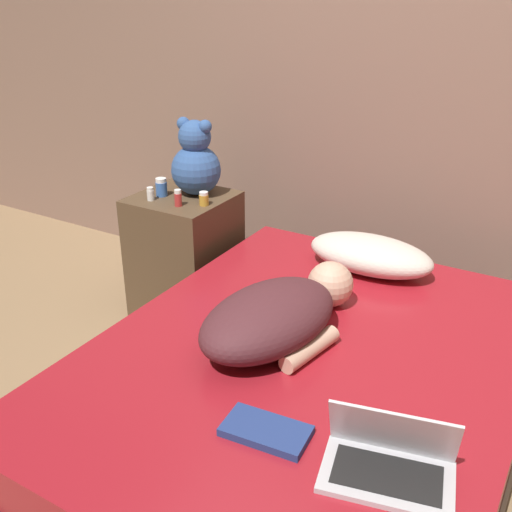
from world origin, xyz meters
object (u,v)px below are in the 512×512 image
object	(u,v)px
laptop	(389,460)
bottle_blue	(161,187)
bottle_white	(150,194)
bottle_amber	(204,199)
book	(266,431)
teddy_bear	(196,162)
pillow	(370,255)
bottle_red	(178,198)
person_lying	(278,314)

from	to	relation	value
laptop	bottle_blue	size ratio (longest dim) A/B	4.18
bottle_white	bottle_blue	size ratio (longest dim) A/B	0.73
bottle_amber	book	xyz separation A→B (m)	(0.89, -0.98, -0.22)
laptop	teddy_bear	world-z (taller)	teddy_bear
pillow	bottle_red	world-z (taller)	bottle_red
laptop	bottle_red	xyz separation A→B (m)	(-1.32, 0.88, 0.19)
book	teddy_bear	bearing A→B (deg)	132.74
laptop	bottle_red	size ratio (longest dim) A/B	4.69
teddy_bear	bottle_white	world-z (taller)	teddy_bear
person_lying	teddy_bear	world-z (taller)	teddy_bear
bottle_amber	book	size ratio (longest dim) A/B	0.25
bottle_red	book	world-z (taller)	bottle_red
person_lying	bottle_red	distance (m)	0.92
bottle_amber	bottle_red	xyz separation A→B (m)	(-0.09, -0.07, 0.01)
person_lying	bottle_amber	bearing A→B (deg)	152.34
laptop	book	distance (m)	0.34
bottle_amber	bottle_blue	size ratio (longest dim) A/B	0.73
book	bottle_blue	bearing A→B (deg)	139.16
laptop	bottle_red	bearing A→B (deg)	133.44
bottle_white	bottle_blue	world-z (taller)	bottle_blue
bottle_white	bottle_red	bearing A→B (deg)	1.52
teddy_bear	book	world-z (taller)	teddy_bear
pillow	bottle_blue	bearing A→B (deg)	-173.05
teddy_bear	pillow	bearing A→B (deg)	0.86
person_lying	teddy_bear	bearing A→B (deg)	151.56
bottle_white	laptop	bearing A→B (deg)	-30.62
bottle_white	book	distance (m)	1.48
bottle_amber	teddy_bear	bearing A→B (deg)	136.82
teddy_bear	bottle_blue	distance (m)	0.20
pillow	bottle_red	size ratio (longest dim) A/B	6.96
bottle_red	book	bearing A→B (deg)	-42.82
teddy_bear	book	xyz separation A→B (m)	(1.01, -1.10, -0.34)
teddy_bear	bottle_red	xyz separation A→B (m)	(0.03, -0.18, -0.12)
bottle_amber	bottle_red	world-z (taller)	bottle_red
book	person_lying	bearing A→B (deg)	115.08
pillow	bottle_white	xyz separation A→B (m)	(-1.02, -0.20, 0.15)
bottle_white	bottle_blue	bearing A→B (deg)	86.93
pillow	bottle_blue	xyz separation A→B (m)	(-1.02, -0.12, 0.16)
laptop	book	size ratio (longest dim) A/B	1.46
bottle_red	bottle_amber	bearing A→B (deg)	36.16
teddy_bear	laptop	bearing A→B (deg)	-38.24
bottle_white	book	bearing A→B (deg)	-38.47
bottle_white	bottle_amber	world-z (taller)	same
pillow	teddy_bear	bearing A→B (deg)	-179.14
book	bottle_white	bearing A→B (deg)	141.53
bottle_red	book	distance (m)	1.36
teddy_bear	bottle_amber	bearing A→B (deg)	-43.18
person_lying	laptop	xyz separation A→B (m)	(0.54, -0.41, -0.05)
bottle_blue	bottle_amber	bearing A→B (deg)	-0.75
person_lying	bottle_white	size ratio (longest dim) A/B	11.95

